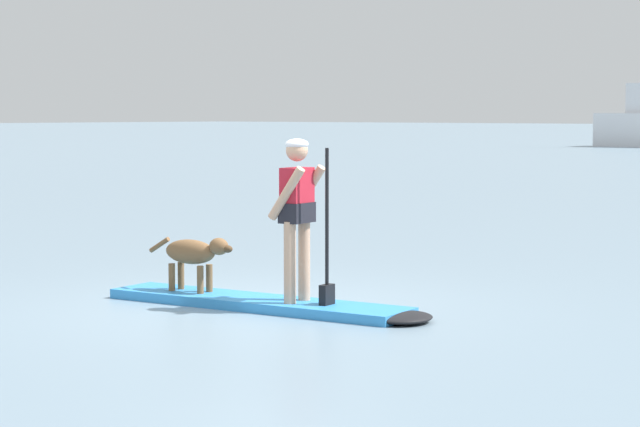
# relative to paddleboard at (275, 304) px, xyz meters

# --- Properties ---
(ground_plane) EXTENTS (400.00, 400.00, 0.00)m
(ground_plane) POSITION_rel_paddleboard_xyz_m (-0.23, -0.03, -0.05)
(ground_plane) COLOR gray
(paddleboard) EXTENTS (3.71, 1.15, 0.10)m
(paddleboard) POSITION_rel_paddleboard_xyz_m (0.00, 0.00, 0.00)
(paddleboard) COLOR #338CD8
(paddleboard) RESTS_ON ground_plane
(person_paddler) EXTENTS (0.64, 0.52, 1.63)m
(person_paddler) POSITION_rel_paddleboard_xyz_m (0.28, 0.04, 0.99)
(person_paddler) COLOR tan
(person_paddler) RESTS_ON paddleboard
(dog) EXTENTS (1.09, 0.31, 0.59)m
(dog) POSITION_rel_paddleboard_xyz_m (-1.02, -0.15, 0.45)
(dog) COLOR brown
(dog) RESTS_ON paddleboard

